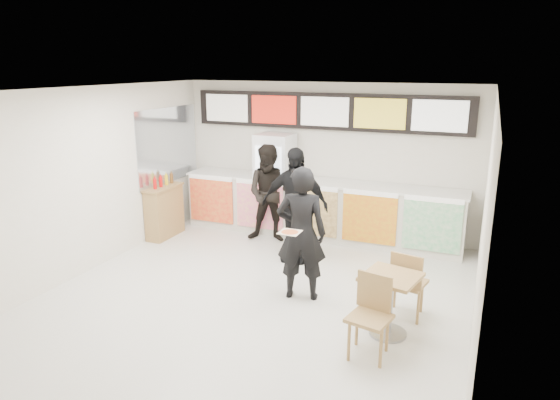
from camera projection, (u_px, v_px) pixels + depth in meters
The scene contains 15 objects.
floor at pixel (250, 302), 7.21m from camera, with size 7.00×7.00×0.00m, color beige.
ceiling at pixel (246, 91), 6.42m from camera, with size 7.00×7.00×0.00m, color white.
wall_back at pixel (326, 159), 9.93m from camera, with size 6.00×6.00×0.00m, color silver.
wall_left at pixel (79, 183), 7.93m from camera, with size 7.00×7.00×0.00m, color silver.
wall_right at pixel (483, 230), 5.70m from camera, with size 7.00×7.00×0.00m, color silver.
service_counter at pixel (318, 209), 9.81m from camera, with size 5.56×0.77×1.14m.
menu_board at pixel (325, 111), 9.60m from camera, with size 5.50×0.14×0.70m.
drinks_fridge at pixel (275, 183), 10.06m from camera, with size 0.70×0.67×2.00m.
mirror_panel at pixel (168, 145), 10.04m from camera, with size 0.01×2.00×1.50m, color #B2B7BF.
customer_main at pixel (301, 234), 7.14m from camera, with size 0.72×0.47×1.97m, color black.
customer_left at pixel (270, 194), 9.53m from camera, with size 0.91×0.71×1.88m, color black.
customer_mid at pixel (295, 205), 8.54m from camera, with size 1.17×0.49×2.00m, color black.
pizza_slice at pixel (290, 232), 6.69m from camera, with size 0.36×0.36×0.02m.
cafe_table at pixel (390, 294), 6.22m from camera, with size 0.79×1.71×0.97m.
condiment_ledge at pixel (164, 211), 9.86m from camera, with size 0.37×0.92×1.22m.
Camera 1 is at (2.94, -5.89, 3.33)m, focal length 32.00 mm.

